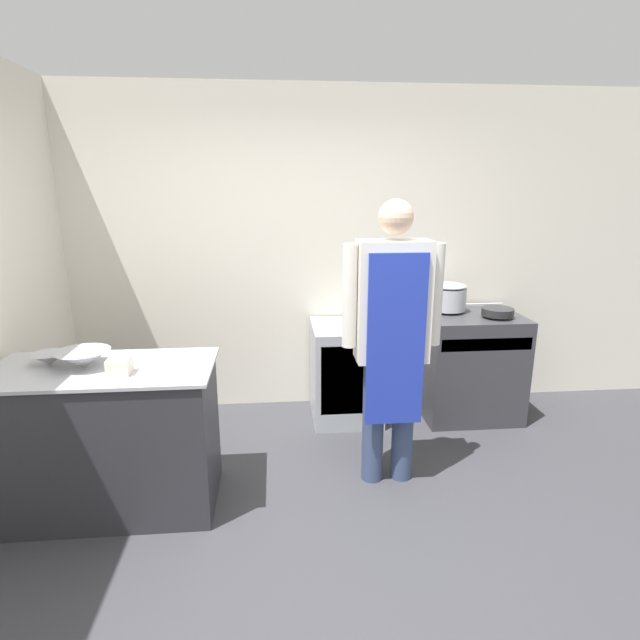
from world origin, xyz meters
The scene contains 11 objects.
ground_plane centered at (0.00, 0.00, 0.00)m, with size 14.00×14.00×0.00m, color #38383D.
wall_back centered at (0.00, 2.02, 1.35)m, with size 8.00×0.05×2.70m.
prep_counter centered at (-1.19, 0.58, 0.45)m, with size 1.28×0.65×0.90m.
stove centered at (1.44, 1.63, 0.44)m, with size 0.79×0.64×0.90m.
fridge_unit centered at (0.39, 1.67, 0.40)m, with size 0.56×0.62×0.80m.
person_cook centered at (0.54, 0.71, 1.05)m, with size 0.62×0.24×1.83m.
mixing_bowl centered at (-1.29, 0.59, 0.95)m, with size 0.31×0.31×0.10m.
small_bowl centered at (-1.50, 0.66, 0.93)m, with size 0.20×0.20×0.07m.
plastic_tub centered at (-1.05, 0.46, 0.94)m, with size 0.12×0.12×0.09m.
stock_pot centered at (1.26, 1.74, 1.02)m, with size 0.29×0.29×0.23m.
saute_pan centered at (1.59, 1.52, 0.93)m, with size 0.25×0.25×0.06m.
Camera 1 is at (-0.18, -2.22, 1.90)m, focal length 28.00 mm.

